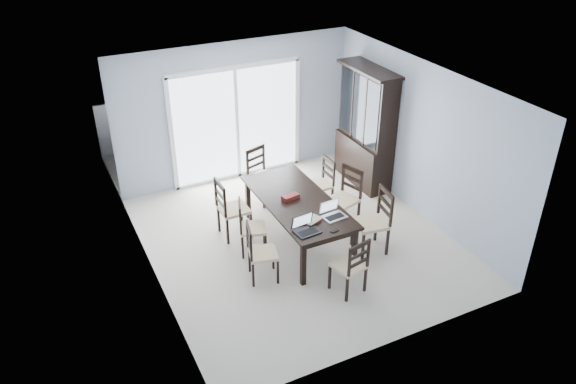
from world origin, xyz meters
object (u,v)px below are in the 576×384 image
Objects in this scene: chair_end_far at (260,169)px; hot_tub at (187,140)px; dining_table at (298,205)px; china_hutch at (366,128)px; chair_end_near at (353,261)px; game_box at (290,197)px; chair_right_mid at (347,191)px; laptop_silver at (334,214)px; chair_right_far at (323,178)px; chair_left_far at (228,203)px; chair_right_near at (378,214)px; cell_phone at (335,231)px; chair_left_near at (257,247)px; laptop_dark at (308,229)px; chair_left_mid at (247,222)px.

hot_tub is (-0.68, 2.09, -0.17)m from chair_end_far.
dining_table is 1.00× the size of china_hutch.
game_box is at bearing 84.28° from chair_end_near.
china_hutch is 3.61m from hot_tub.
chair_right_mid reaches higher than laptop_silver.
china_hutch is 1.32m from chair_right_far.
chair_right_mid is 1.11× the size of chair_end_near.
chair_right_mid is (-1.05, -1.12, -0.47)m from china_hutch.
china_hutch is at bearing 101.87° from chair_left_far.
cell_phone is (-0.91, -0.27, 0.12)m from chair_right_near.
chair_right_near is at bearing 163.35° from chair_right_mid.
china_hutch is 2.63m from laptop_silver.
chair_end_far is (0.96, 2.07, 0.05)m from chair_left_near.
dining_table is at bearing 65.95° from laptop_dark.
laptop_dark is at bearing -101.91° from game_box.
chair_end_far reaches higher than game_box.
dining_table is at bearing 56.15° from chair_left_far.
china_hutch is 2.14× the size of chair_end_near.
china_hutch reaches higher than cell_phone.
cell_phone is 4.64m from hot_tub.
chair_right_mid is (0.98, 0.13, -0.07)m from dining_table.
chair_left_near is at bearing 8.40° from chair_left_mid.
laptop_silver is at bearing 42.14° from chair_left_far.
chair_right_far is 8.89× the size of cell_phone.
cell_phone is at bearing 71.98° from chair_end_far.
chair_left_far is at bearing -148.61° from chair_left_mid.
hot_tub is at bearing 27.62° from chair_right_far.
dining_table is 1.89× the size of chair_left_far.
china_hutch is 3.12m from laptop_dark.
chair_end_far is (-0.08, 2.96, 0.05)m from chair_end_near.
chair_right_far is (1.82, 0.18, -0.07)m from chair_left_far.
china_hutch reaches higher than laptop_silver.
chair_left_far is at bearing -94.96° from hot_tub.
laptop_silver reaches higher than game_box.
game_box is (-2.10, -1.16, -0.29)m from china_hutch.
cell_phone is (-0.83, -1.78, 0.21)m from chair_right_far.
china_hutch is 1.32× the size of hot_tub.
chair_right_near is 0.96m from cell_phone.
chair_left_near is at bearing -148.07° from dining_table.
china_hutch is 2.14× the size of chair_left_mid.
chair_left_mid is at bearing -92.43° from hot_tub.
chair_end_near is at bearing 49.99° from chair_left_mid.
chair_end_far is 4.21× the size of game_box.
laptop_silver is 1.34× the size of game_box.
china_hutch is 2.42m from game_box.
chair_end_far is (-0.88, 0.70, 0.05)m from chair_right_far.
laptop_silver is at bearing 100.39° from chair_left_near.
chair_right_near is (1.91, -1.33, 0.01)m from chair_left_far.
chair_right_mid reaches higher than chair_end_far.
chair_right_mid reaches higher than chair_left_mid.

